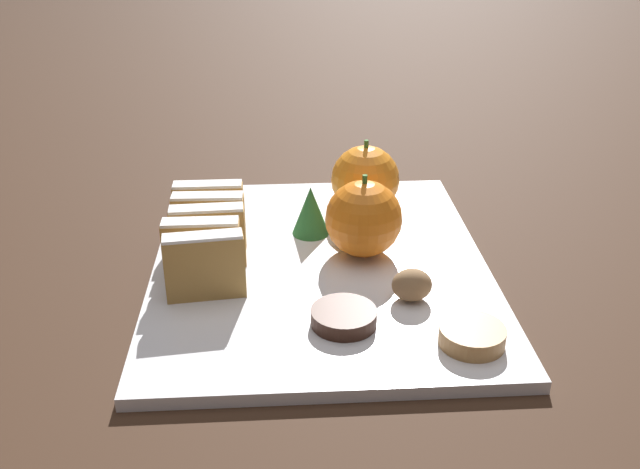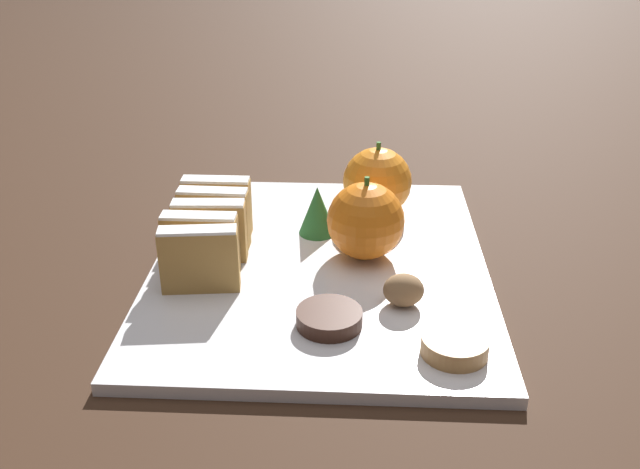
% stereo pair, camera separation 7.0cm
% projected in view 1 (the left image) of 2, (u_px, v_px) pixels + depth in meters
% --- Properties ---
extents(ground_plane, '(6.00, 6.00, 0.00)m').
position_uv_depth(ground_plane, '(320.00, 272.00, 0.72)').
color(ground_plane, '#382316').
extents(serving_platter, '(0.33, 0.40, 0.01)m').
position_uv_depth(serving_platter, '(320.00, 266.00, 0.72)').
color(serving_platter, white).
rests_on(serving_platter, ground_plane).
extents(stollen_slice_front, '(0.07, 0.03, 0.06)m').
position_uv_depth(stollen_slice_front, '(205.00, 266.00, 0.64)').
color(stollen_slice_front, '#B28442').
rests_on(stollen_slice_front, serving_platter).
extents(stollen_slice_second, '(0.07, 0.02, 0.06)m').
position_uv_depth(stollen_slice_second, '(202.00, 251.00, 0.67)').
color(stollen_slice_second, '#B28442').
rests_on(stollen_slice_second, serving_platter).
extents(stollen_slice_third, '(0.07, 0.02, 0.06)m').
position_uv_depth(stollen_slice_third, '(208.00, 236.00, 0.69)').
color(stollen_slice_third, '#B28442').
rests_on(stollen_slice_third, serving_platter).
extents(stollen_slice_fourth, '(0.07, 0.02, 0.06)m').
position_uv_depth(stollen_slice_fourth, '(209.00, 223.00, 0.72)').
color(stollen_slice_fourth, '#B28442').
rests_on(stollen_slice_fourth, serving_platter).
extents(stollen_slice_fifth, '(0.07, 0.02, 0.06)m').
position_uv_depth(stollen_slice_fifth, '(209.00, 211.00, 0.74)').
color(stollen_slice_fifth, '#B28442').
rests_on(stollen_slice_fifth, serving_platter).
extents(orange_near, '(0.08, 0.08, 0.09)m').
position_uv_depth(orange_near, '(364.00, 219.00, 0.71)').
color(orange_near, orange).
rests_on(orange_near, serving_platter).
extents(orange_far, '(0.08, 0.08, 0.09)m').
position_uv_depth(orange_far, '(365.00, 180.00, 0.80)').
color(orange_far, orange).
rests_on(orange_far, serving_platter).
extents(walnut, '(0.04, 0.03, 0.03)m').
position_uv_depth(walnut, '(412.00, 285.00, 0.64)').
color(walnut, '#8E6B47').
rests_on(walnut, serving_platter).
extents(chocolate_cookie, '(0.06, 0.06, 0.01)m').
position_uv_depth(chocolate_cookie, '(344.00, 317.00, 0.61)').
color(chocolate_cookie, '#381E14').
rests_on(chocolate_cookie, serving_platter).
extents(gingerbread_cookie, '(0.05, 0.05, 0.02)m').
position_uv_depth(gingerbread_cookie, '(472.00, 336.00, 0.58)').
color(gingerbread_cookie, '#B27F47').
rests_on(gingerbread_cookie, serving_platter).
extents(evergreen_sprig, '(0.04, 0.04, 0.05)m').
position_uv_depth(evergreen_sprig, '(311.00, 210.00, 0.76)').
color(evergreen_sprig, '#2D7538').
rests_on(evergreen_sprig, serving_platter).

